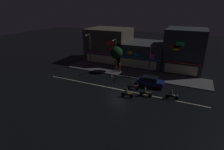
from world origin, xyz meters
TOP-DOWN VIEW (x-y plane):
  - ground_plane at (0.00, 0.00)m, footprint 140.00×140.00m
  - lane_divider_stripe at (0.00, 0.00)m, footprint 26.91×0.16m
  - sidewalk_far at (0.00, 7.98)m, footprint 28.33×4.97m
  - storefront_left_block at (0.00, 14.83)m, footprint 9.86×8.89m
  - storefront_center_block at (8.50, 14.13)m, footprint 7.44×7.49m
  - storefront_right_block at (-8.50, 14.56)m, footprint 9.55×8.35m
  - streetlamp_west at (-10.05, 8.13)m, footprint 0.44×1.64m
  - streetlamp_mid at (-3.70, 7.36)m, footprint 0.44×1.64m
  - streetlamp_east at (3.10, 7.43)m, footprint 0.44×1.64m
  - pedestrian_on_sidewalk at (-2.76, 7.41)m, footprint 0.36×0.36m
  - street_tree at (-3.57, 7.67)m, footprint 2.47×2.47m
  - parked_car_near_kerb at (4.50, 3.44)m, footprint 4.30×1.98m
  - motorcycle_lead at (2.27, -1.86)m, footprint 1.90×0.60m
  - motorcycle_following at (2.23, 1.04)m, footprint 1.90×0.60m
  - motorcycle_opposite_lane at (4.69, -0.45)m, footprint 1.90×0.60m
  - motorcycle_trailing_far at (8.35, 0.27)m, footprint 1.90×0.60m
  - traffic_cone at (-3.31, 4.76)m, footprint 0.36×0.36m

SIDE VIEW (x-z plane):
  - ground_plane at x=0.00m, z-range 0.00..0.00m
  - lane_divider_stripe at x=0.00m, z-range 0.00..0.01m
  - sidewalk_far at x=0.00m, z-range 0.00..0.14m
  - traffic_cone at x=-3.31m, z-range 0.00..0.55m
  - motorcycle_lead at x=2.27m, z-range -0.13..1.39m
  - motorcycle_following at x=2.23m, z-range -0.13..1.39m
  - motorcycle_opposite_lane at x=4.69m, z-range -0.13..1.39m
  - motorcycle_trailing_far at x=8.35m, z-range -0.13..1.39m
  - parked_car_near_kerb at x=4.50m, z-range 0.03..1.70m
  - pedestrian_on_sidewalk at x=-2.76m, z-range 0.07..1.87m
  - storefront_left_block at x=0.00m, z-range 0.00..5.04m
  - streetlamp_east at x=3.10m, z-range 0.76..6.86m
  - storefront_right_block at x=-8.50m, z-range 0.00..7.68m
  - street_tree at x=-3.57m, z-range 1.40..6.43m
  - streetlamp_mid at x=-3.70m, z-range 0.77..7.35m
  - storefront_center_block at x=8.50m, z-range 0.00..8.52m
  - streetlamp_west at x=-10.05m, z-range 0.78..7.81m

